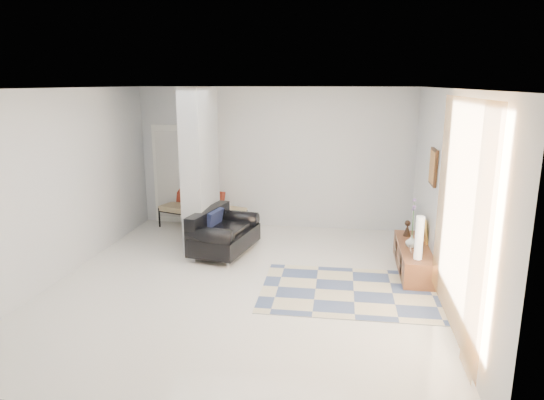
# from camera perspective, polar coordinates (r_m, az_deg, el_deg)

# --- Properties ---
(floor) EXTENTS (6.00, 6.00, 0.00)m
(floor) POSITION_cam_1_polar(r_m,az_deg,el_deg) (7.26, -3.34, -9.70)
(floor) COLOR silver
(floor) RESTS_ON ground
(ceiling) EXTENTS (6.00, 6.00, 0.00)m
(ceiling) POSITION_cam_1_polar(r_m,az_deg,el_deg) (6.67, -3.68, 12.99)
(ceiling) COLOR white
(ceiling) RESTS_ON wall_back
(wall_back) EXTENTS (6.00, 0.00, 6.00)m
(wall_back) POSITION_cam_1_polar(r_m,az_deg,el_deg) (9.73, 0.25, 4.93)
(wall_back) COLOR silver
(wall_back) RESTS_ON ground
(wall_front) EXTENTS (6.00, 0.00, 6.00)m
(wall_front) POSITION_cam_1_polar(r_m,az_deg,el_deg) (4.07, -12.56, -7.93)
(wall_front) COLOR silver
(wall_front) RESTS_ON ground
(wall_left) EXTENTS (0.00, 6.00, 6.00)m
(wall_left) POSITION_cam_1_polar(r_m,az_deg,el_deg) (7.87, -23.47, 1.72)
(wall_left) COLOR silver
(wall_left) RESTS_ON ground
(wall_right) EXTENTS (0.00, 6.00, 6.00)m
(wall_right) POSITION_cam_1_polar(r_m,az_deg,el_deg) (6.80, 19.77, 0.32)
(wall_right) COLOR silver
(wall_right) RESTS_ON ground
(partition_column) EXTENTS (0.35, 1.20, 2.80)m
(partition_column) POSITION_cam_1_polar(r_m,az_deg,el_deg) (8.62, -8.42, 3.66)
(partition_column) COLOR #9BA0A2
(partition_column) RESTS_ON floor
(hallway_door) EXTENTS (0.85, 0.06, 2.04)m
(hallway_door) POSITION_cam_1_polar(r_m,az_deg,el_deg) (10.27, -11.47, 2.97)
(hallway_door) COLOR white
(hallway_door) RESTS_ON floor
(curtain) EXTENTS (0.00, 2.55, 2.55)m
(curtain) POSITION_cam_1_polar(r_m,az_deg,el_deg) (5.68, 21.11, -1.79)
(curtain) COLOR gold
(curtain) RESTS_ON wall_right
(wall_art) EXTENTS (0.04, 0.45, 0.55)m
(wall_art) POSITION_cam_1_polar(r_m,az_deg,el_deg) (7.62, 18.47, 3.70)
(wall_art) COLOR #321C0D
(wall_art) RESTS_ON wall_right
(media_console) EXTENTS (0.45, 1.67, 0.80)m
(media_console) POSITION_cam_1_polar(r_m,az_deg,el_deg) (7.95, 16.26, -6.53)
(media_console) COLOR brown
(media_console) RESTS_ON floor
(loveseat) EXTENTS (1.04, 1.50, 0.76)m
(loveseat) POSITION_cam_1_polar(r_m,az_deg,el_deg) (8.38, -5.95, -3.86)
(loveseat) COLOR silver
(loveseat) RESTS_ON floor
(daybed) EXTENTS (1.83, 1.20, 0.77)m
(daybed) POSITION_cam_1_polar(r_m,az_deg,el_deg) (9.89, -8.23, -0.88)
(daybed) COLOR black
(daybed) RESTS_ON floor
(area_rug) EXTENTS (2.62, 1.76, 0.01)m
(area_rug) POSITION_cam_1_polar(r_m,az_deg,el_deg) (7.05, 9.58, -10.54)
(area_rug) COLOR beige
(area_rug) RESTS_ON floor
(cylinder_lamp) EXTENTS (0.12, 0.12, 0.64)m
(cylinder_lamp) POSITION_cam_1_polar(r_m,az_deg,el_deg) (7.24, 16.93, -4.28)
(cylinder_lamp) COLOR white
(cylinder_lamp) RESTS_ON media_console
(bronze_figurine) EXTENTS (0.14, 0.14, 0.26)m
(bronze_figurine) POSITION_cam_1_polar(r_m,az_deg,el_deg) (8.32, 15.64, -3.22)
(bronze_figurine) COLOR black
(bronze_figurine) RESTS_ON media_console
(vase) EXTENTS (0.19, 0.19, 0.19)m
(vase) POSITION_cam_1_polar(r_m,az_deg,el_deg) (7.78, 16.10, -4.70)
(vase) COLOR silver
(vase) RESTS_ON media_console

